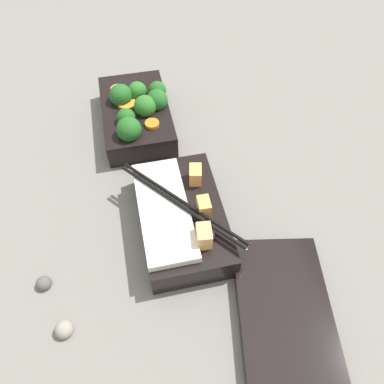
{
  "coord_description": "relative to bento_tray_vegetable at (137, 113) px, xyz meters",
  "views": [
    {
      "loc": [
        0.44,
        -0.04,
        0.49
      ],
      "look_at": [
        0.11,
        0.04,
        0.04
      ],
      "focal_mm": 35.0,
      "sensor_mm": 36.0,
      "label": 1
    }
  ],
  "objects": [
    {
      "name": "pebble_0",
      "position": [
        0.29,
        -0.17,
        -0.03
      ],
      "size": [
        0.02,
        0.02,
        0.02
      ],
      "primitive_type": "sphere",
      "color": "#595651",
      "rests_on": "ground_plane"
    },
    {
      "name": "pebble_2",
      "position": [
        0.36,
        -0.14,
        -0.03
      ],
      "size": [
        0.02,
        0.02,
        0.02
      ],
      "primitive_type": "sphere",
      "color": "gray",
      "rests_on": "ground_plane"
    },
    {
      "name": "ground_plane",
      "position": [
        0.1,
        0.02,
        -0.03
      ],
      "size": [
        3.0,
        3.0,
        0.0
      ],
      "primitive_type": "plane",
      "color": "slate"
    },
    {
      "name": "bento_lid",
      "position": [
        0.4,
        0.14,
        -0.02
      ],
      "size": [
        0.22,
        0.15,
        0.02
      ],
      "primitive_type": "cube",
      "rotation": [
        0.0,
        0.0,
        -0.19
      ],
      "color": "black",
      "rests_on": "ground_plane"
    },
    {
      "name": "bento_tray_vegetable",
      "position": [
        0.0,
        0.0,
        0.0
      ],
      "size": [
        0.2,
        0.12,
        0.08
      ],
      "color": "black",
      "rests_on": "ground_plane"
    },
    {
      "name": "bento_tray_rice",
      "position": [
        0.24,
        0.03,
        -0.0
      ],
      "size": [
        0.2,
        0.15,
        0.07
      ],
      "color": "black",
      "rests_on": "ground_plane"
    }
  ]
}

